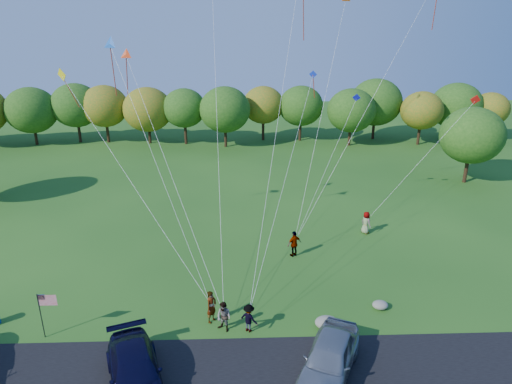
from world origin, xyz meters
TOP-DOWN VIEW (x-y plane):
  - ground at (0.00, 0.00)m, footprint 140.00×140.00m
  - asphalt_lane at (0.00, -4.00)m, footprint 44.00×6.00m
  - treeline at (1.56, 36.02)m, footprint 74.83×27.25m
  - minivan_navy at (-2.88, -4.06)m, footprint 3.88×5.81m
  - minivan_silver at (5.67, -3.63)m, footprint 4.06×5.58m
  - flyer_a at (0.17, 0.53)m, footprint 0.74×0.79m
  - flyer_b at (0.84, -0.27)m, footprint 1.03×0.99m
  - flyer_c at (2.13, -0.34)m, footprint 1.16×1.04m
  - flyer_d at (5.37, 7.57)m, footprint 1.16×0.93m
  - flyer_e at (11.17, 10.93)m, footprint 0.90×1.00m
  - flag_assembly at (-7.98, -0.48)m, footprint 0.94×0.61m
  - boulder_near at (6.21, -0.22)m, footprint 1.23×0.97m
  - boulder_far at (9.50, 1.34)m, footprint 0.88×0.74m

SIDE VIEW (x-z plane):
  - ground at x=0.00m, z-range 0.00..0.00m
  - asphalt_lane at x=0.00m, z-range 0.00..0.06m
  - boulder_far at x=9.50m, z-range 0.00..0.46m
  - boulder_near at x=6.21m, z-range 0.00..0.62m
  - flyer_c at x=2.13m, z-range 0.00..1.55m
  - flyer_b at x=0.84m, z-range 0.00..1.67m
  - minivan_navy at x=-2.88m, z-range 0.06..1.62m
  - flyer_e at x=11.17m, z-range 0.00..1.72m
  - flyer_a at x=0.17m, z-range 0.00..1.82m
  - flyer_d at x=5.37m, z-range 0.00..1.84m
  - minivan_silver at x=5.67m, z-range 0.06..1.82m
  - flag_assembly at x=-7.98m, z-range 0.64..3.19m
  - treeline at x=1.56m, z-range 0.46..8.82m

